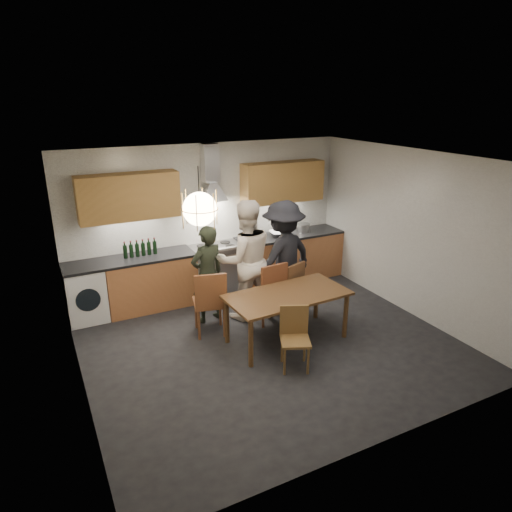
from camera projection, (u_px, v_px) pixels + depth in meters
name	position (u px, v px, depth m)	size (l,w,h in m)	color
ground	(269.00, 343.00, 6.52)	(5.00, 5.00, 0.00)	black
room_shell	(271.00, 229.00, 5.95)	(5.02, 4.52, 2.61)	silver
counter_run	(218.00, 269.00, 8.02)	(5.00, 0.62, 0.90)	#D58752
range_stove	(217.00, 270.00, 8.01)	(0.90, 0.60, 0.92)	silver
wall_fixtures	(212.00, 188.00, 7.63)	(4.30, 0.54, 1.10)	#BA8A47
pendant_lamp	(200.00, 209.00, 5.31)	(0.43, 0.43, 0.70)	black
dining_table	(287.00, 299.00, 6.41)	(1.75, 0.93, 0.72)	brown
chair_back_left	(210.00, 300.00, 6.55)	(0.55, 0.55, 1.01)	brown
chair_back_mid	(270.00, 289.00, 6.93)	(0.48, 0.48, 0.99)	brown
chair_back_right	(290.00, 286.00, 7.17)	(0.52, 0.52, 0.90)	brown
chair_front	(295.00, 333.00, 5.86)	(0.49, 0.49, 0.82)	brown
person_left	(208.00, 274.00, 6.95)	(0.56, 0.37, 1.54)	black
person_mid	(245.00, 260.00, 7.02)	(0.92, 0.72, 1.90)	silver
person_right	(283.00, 257.00, 7.28)	(1.18, 0.68, 1.82)	black
mixing_bowl	(279.00, 234.00, 8.37)	(0.35, 0.35, 0.09)	silver
stock_pot	(304.00, 228.00, 8.57)	(0.22, 0.22, 0.16)	#AAAAAD
wine_bottles	(140.00, 248.00, 7.31)	(0.54, 0.06, 0.27)	black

